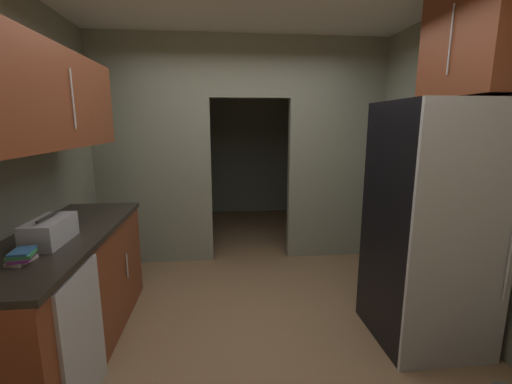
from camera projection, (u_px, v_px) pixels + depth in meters
The scene contains 10 objects.
ground at pixel (257, 332), 2.81m from camera, with size 20.00×20.00×0.00m, color brown.
kitchen_partition at pixel (241, 145), 4.12m from camera, with size 3.50×0.12×2.71m.
adjoining_room_shell at pixel (236, 145), 5.81m from camera, with size 3.50×2.46×2.71m.
refrigerator at pixel (430, 226), 2.58m from camera, with size 0.75×0.80×1.86m.
lower_cabinet_run at pixel (67, 294), 2.49m from camera, with size 0.66×1.92×0.93m.
dishwasher at pixel (84, 340), 2.01m from camera, with size 0.02×0.56×0.87m.
upper_cabinet_counterside at pixel (44, 99), 2.22m from camera, with size 0.36×1.73×0.65m.
upper_cabinet_fridgeside at pixel (474, 40), 2.44m from camera, with size 0.36×0.83×0.80m.
boombox at pixel (50, 231), 2.20m from camera, with size 0.21×0.41×0.19m.
book_stack at pixel (22, 257), 1.90m from camera, with size 0.14×0.17×0.07m.
Camera 1 is at (-0.27, -2.51, 1.69)m, focal length 23.73 mm.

